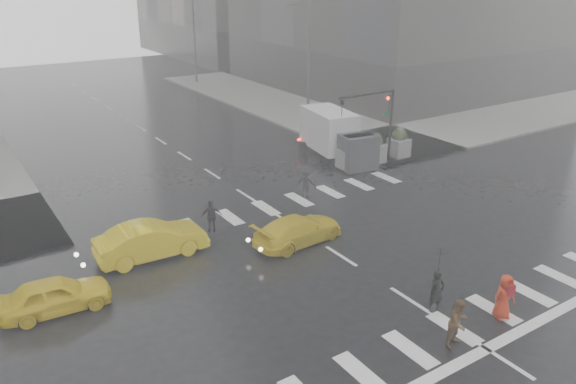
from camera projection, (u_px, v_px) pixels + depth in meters
ground at (341, 256)px, 23.16m from camera, size 120.00×120.00×0.00m
sidewalk_ne at (395, 111)px, 46.67m from camera, size 35.00×35.00×0.15m
road_markings at (341, 256)px, 23.16m from camera, size 18.00×48.00×0.01m
traffic_signal_pole at (379, 113)px, 32.78m from camera, size 4.45×0.42×4.50m
street_lamp_near at (307, 59)px, 40.86m from camera, size 2.15×0.22×9.00m
street_lamp_far at (193, 34)px, 56.39m from camera, size 2.15×0.22×9.00m
planter_west at (349, 154)px, 32.74m from camera, size 1.10×1.10×1.80m
planter_mid at (374, 148)px, 33.76m from camera, size 1.10×1.10×1.80m
planter_east at (399, 143)px, 34.78m from camera, size 1.10×1.10×1.80m
pedestrian_black at (439, 269)px, 18.83m from camera, size 1.14×1.15×2.43m
pedestrian_brown at (459, 323)px, 17.40m from camera, size 0.86×0.71×1.62m
pedestrian_orange at (504, 296)px, 18.79m from camera, size 0.91×0.75×1.62m
pedestrian_far_a at (212, 216)px, 25.01m from camera, size 1.04×0.80×1.56m
pedestrian_far_b at (306, 182)px, 28.86m from camera, size 1.15×1.17×1.63m
taxi_front at (55, 295)px, 19.23m from camera, size 3.77×1.75×1.25m
taxi_mid at (151, 240)px, 22.86m from camera, size 4.56×1.72×1.49m
taxi_rear at (298, 230)px, 24.09m from camera, size 3.86×2.08×1.22m
box_truck at (336, 135)px, 34.18m from camera, size 2.12×5.64×3.00m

